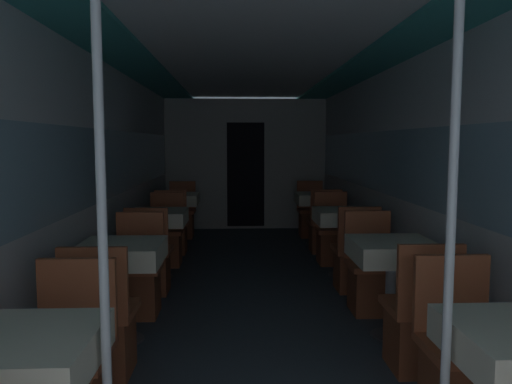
{
  "coord_description": "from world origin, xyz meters",
  "views": [
    {
      "loc": [
        -0.17,
        -0.91,
        1.49
      ],
      "look_at": [
        -0.03,
        2.57,
        1.14
      ],
      "focal_mm": 35.0,
      "sensor_mm": 36.0,
      "label": 1
    }
  ],
  "objects_px": {
    "support_pole_right_0": "(450,238)",
    "chair_right_far_3": "(311,219)",
    "chair_left_far_2": "(166,242)",
    "dining_table_right_1": "(393,255)",
    "chair_left_far_0": "(70,380)",
    "dining_table_left_2": "(158,221)",
    "chair_right_near_3": "(324,232)",
    "chair_right_far_0": "(461,373)",
    "dining_table_right_3": "(317,201)",
    "dining_table_left_3": "(177,202)",
    "chair_right_near_2": "(355,264)",
    "chair_right_far_1": "(371,281)",
    "chair_right_far_2": "(332,241)",
    "chair_left_far_3": "(182,220)",
    "dining_table_left_1": "(121,258)",
    "chair_left_near_3": "(173,233)",
    "support_pole_left_0": "(103,241)",
    "dining_table_left_0": "(18,362)",
    "dining_table_right_2": "(343,220)",
    "chair_right_near_1": "(419,329)",
    "chair_left_far_1": "(138,283)",
    "chair_left_near_2": "(150,266)",
    "chair_left_near_1": "(102,334)"
  },
  "relations": [
    {
      "from": "dining_table_left_1",
      "to": "chair_right_far_0",
      "type": "xyz_separation_m",
      "value": [
        2.04,
        -1.19,
        -0.36
      ]
    },
    {
      "from": "chair_right_far_2",
      "to": "chair_right_far_3",
      "type": "xyz_separation_m",
      "value": [
        0.0,
        1.77,
        0.0
      ]
    },
    {
      "from": "chair_left_far_3",
      "to": "chair_right_far_3",
      "type": "distance_m",
      "value": 2.04
    },
    {
      "from": "chair_left_far_2",
      "to": "dining_table_right_2",
      "type": "bearing_deg",
      "value": 164.26
    },
    {
      "from": "support_pole_left_0",
      "to": "dining_table_right_1",
      "type": "height_order",
      "value": "support_pole_left_0"
    },
    {
      "from": "dining_table_right_1",
      "to": "chair_right_near_1",
      "type": "bearing_deg",
      "value": -90.0
    },
    {
      "from": "chair_right_near_1",
      "to": "chair_right_near_2",
      "type": "distance_m",
      "value": 1.77
    },
    {
      "from": "chair_left_far_3",
      "to": "chair_left_near_3",
      "type": "bearing_deg",
      "value": 90.0
    },
    {
      "from": "chair_left_far_0",
      "to": "dining_table_left_2",
      "type": "distance_m",
      "value": 2.98
    },
    {
      "from": "dining_table_left_3",
      "to": "chair_right_near_3",
      "type": "relative_size",
      "value": 0.86
    },
    {
      "from": "chair_left_near_3",
      "to": "dining_table_left_1",
      "type": "bearing_deg",
      "value": -90.0
    },
    {
      "from": "chair_right_near_1",
      "to": "dining_table_right_2",
      "type": "bearing_deg",
      "value": 90.0
    },
    {
      "from": "chair_right_near_1",
      "to": "chair_left_far_3",
      "type": "bearing_deg",
      "value": 113.53
    },
    {
      "from": "chair_right_far_2",
      "to": "chair_right_far_0",
      "type": "bearing_deg",
      "value": 90.0
    },
    {
      "from": "chair_left_far_2",
      "to": "dining_table_right_1",
      "type": "distance_m",
      "value": 3.13
    },
    {
      "from": "support_pole_right_0",
      "to": "chair_right_near_2",
      "type": "relative_size",
      "value": 2.55
    },
    {
      "from": "dining_table_left_1",
      "to": "support_pole_right_0",
      "type": "relative_size",
      "value": 0.34
    },
    {
      "from": "chair_left_far_0",
      "to": "chair_left_near_3",
      "type": "relative_size",
      "value": 1.0
    },
    {
      "from": "dining_table_left_0",
      "to": "dining_table_right_2",
      "type": "height_order",
      "value": "same"
    },
    {
      "from": "dining_table_left_0",
      "to": "chair_right_near_3",
      "type": "height_order",
      "value": "chair_right_near_3"
    },
    {
      "from": "chair_left_far_3",
      "to": "chair_right_near_3",
      "type": "bearing_deg",
      "value": 150.6
    },
    {
      "from": "dining_table_left_0",
      "to": "chair_left_far_1",
      "type": "distance_m",
      "value": 2.37
    },
    {
      "from": "dining_table_left_0",
      "to": "chair_left_near_3",
      "type": "distance_m",
      "value": 4.74
    },
    {
      "from": "chair_right_near_2",
      "to": "chair_left_far_2",
      "type": "bearing_deg",
      "value": 150.6
    },
    {
      "from": "chair_right_far_0",
      "to": "dining_table_right_3",
      "type": "bearing_deg",
      "value": -90.0
    },
    {
      "from": "chair_left_far_2",
      "to": "support_pole_right_0",
      "type": "distance_m",
      "value": 4.52
    },
    {
      "from": "dining_table_left_1",
      "to": "chair_right_far_0",
      "type": "distance_m",
      "value": 2.39
    },
    {
      "from": "chair_left_far_0",
      "to": "chair_left_far_1",
      "type": "bearing_deg",
      "value": -90.0
    },
    {
      "from": "chair_left_far_3",
      "to": "dining_table_right_3",
      "type": "bearing_deg",
      "value": 164.26
    },
    {
      "from": "chair_right_far_3",
      "to": "chair_right_near_3",
      "type": "bearing_deg",
      "value": 90.0
    },
    {
      "from": "chair_left_near_1",
      "to": "chair_right_far_1",
      "type": "height_order",
      "value": "same"
    },
    {
      "from": "chair_left_near_2",
      "to": "dining_table_right_1",
      "type": "relative_size",
      "value": 1.17
    },
    {
      "from": "dining_table_left_3",
      "to": "chair_right_far_2",
      "type": "height_order",
      "value": "chair_right_far_2"
    },
    {
      "from": "dining_table_left_3",
      "to": "dining_table_right_3",
      "type": "height_order",
      "value": "same"
    },
    {
      "from": "dining_table_right_1",
      "to": "chair_right_far_2",
      "type": "height_order",
      "value": "chair_right_far_2"
    },
    {
      "from": "dining_table_left_2",
      "to": "chair_right_near_1",
      "type": "height_order",
      "value": "chair_right_near_1"
    },
    {
      "from": "dining_table_left_2",
      "to": "support_pole_right_0",
      "type": "height_order",
      "value": "support_pole_right_0"
    },
    {
      "from": "support_pole_right_0",
      "to": "chair_right_far_3",
      "type": "height_order",
      "value": "support_pole_right_0"
    },
    {
      "from": "chair_left_near_3",
      "to": "chair_right_far_0",
      "type": "bearing_deg",
      "value": -63.84
    },
    {
      "from": "chair_left_near_3",
      "to": "chair_right_near_1",
      "type": "xyz_separation_m",
      "value": [
        2.04,
        -3.54,
        0.0
      ]
    },
    {
      "from": "dining_table_right_1",
      "to": "chair_right_near_3",
      "type": "relative_size",
      "value": 0.86
    },
    {
      "from": "chair_right_far_1",
      "to": "chair_right_far_2",
      "type": "bearing_deg",
      "value": -90.0
    },
    {
      "from": "support_pole_right_0",
      "to": "chair_left_near_2",
      "type": "bearing_deg",
      "value": 119.83
    },
    {
      "from": "chair_right_far_1",
      "to": "chair_right_far_2",
      "type": "relative_size",
      "value": 1.0
    },
    {
      "from": "dining_table_left_0",
      "to": "chair_right_near_2",
      "type": "bearing_deg",
      "value": 55.43
    },
    {
      "from": "chair_right_far_1",
      "to": "chair_right_far_2",
      "type": "distance_m",
      "value": 1.77
    },
    {
      "from": "dining_table_left_1",
      "to": "dining_table_left_2",
      "type": "distance_m",
      "value": 1.77
    },
    {
      "from": "dining_table_left_0",
      "to": "chair_left_far_0",
      "type": "bearing_deg",
      "value": 90.0
    },
    {
      "from": "dining_table_right_2",
      "to": "dining_table_right_3",
      "type": "bearing_deg",
      "value": 90.0
    },
    {
      "from": "chair_right_near_3",
      "to": "chair_right_near_2",
      "type": "bearing_deg",
      "value": -90.0
    }
  ]
}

